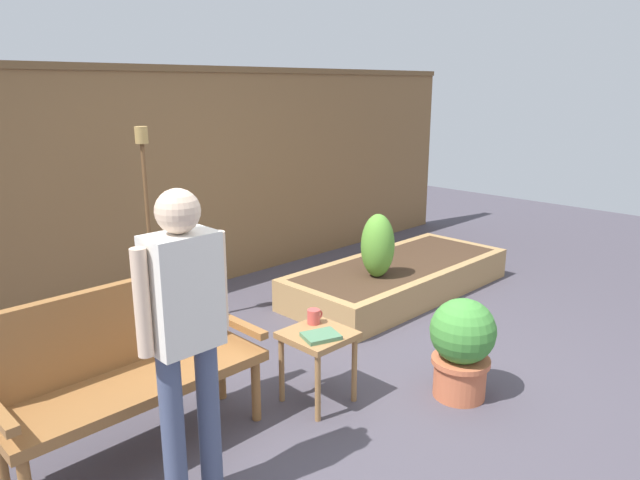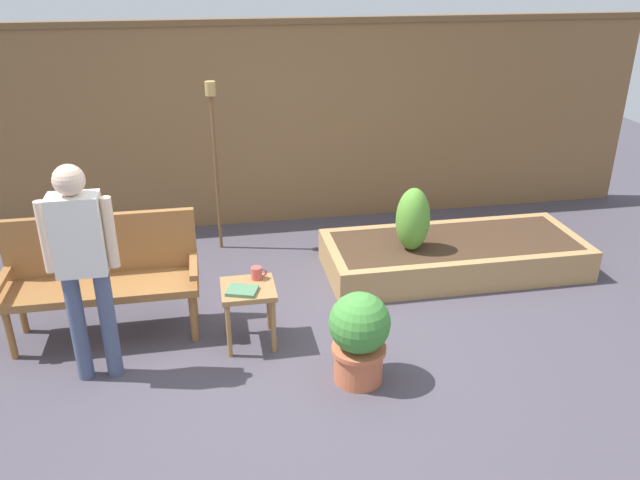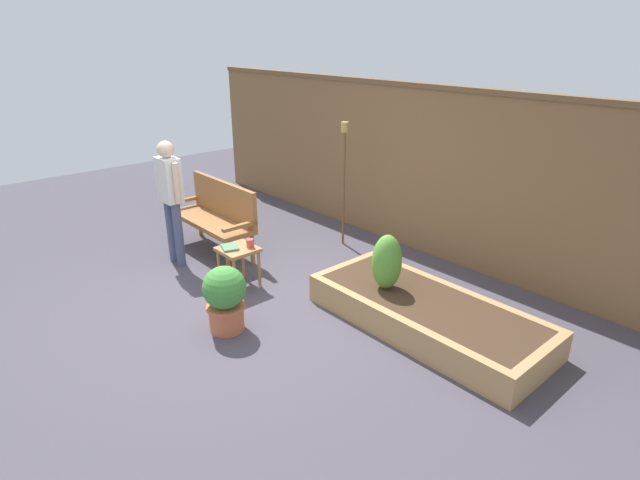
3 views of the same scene
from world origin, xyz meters
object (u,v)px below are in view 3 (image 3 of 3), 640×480
at_px(side_table, 238,255).
at_px(cup_on_table, 250,243).
at_px(book_on_table, 230,247).
at_px(potted_boxwood, 225,296).
at_px(tiki_torch, 344,162).
at_px(garden_bench, 217,212).
at_px(shrub_near_bench, 387,262).
at_px(person_by_bench, 170,192).

bearing_deg(side_table, cup_on_table, 55.69).
height_order(side_table, book_on_table, book_on_table).
relative_size(cup_on_table, potted_boxwood, 0.18).
distance_m(book_on_table, tiki_torch, 1.98).
xyz_separation_m(garden_bench, tiki_torch, (0.93, 1.41, 0.61)).
height_order(side_table, potted_boxwood, potted_boxwood).
distance_m(cup_on_table, book_on_table, 0.23).
height_order(cup_on_table, shrub_near_bench, shrub_near_bench).
relative_size(potted_boxwood, tiki_torch, 0.40).
height_order(garden_bench, side_table, garden_bench).
bearing_deg(cup_on_table, shrub_near_bench, 24.68).
bearing_deg(potted_boxwood, shrub_near_bench, 59.37).
distance_m(garden_bench, shrub_near_bench, 2.64).
relative_size(book_on_table, potted_boxwood, 0.32).
xyz_separation_m(cup_on_table, shrub_near_bench, (1.45, 0.67, 0.06)).
distance_m(garden_bench, side_table, 1.16).
bearing_deg(shrub_near_bench, garden_bench, -171.36).
distance_m(book_on_table, potted_boxwood, 0.93).
relative_size(book_on_table, tiki_torch, 0.13).
relative_size(tiki_torch, person_by_bench, 1.07).
xyz_separation_m(potted_boxwood, tiki_torch, (-0.85, 2.41, 0.79)).
height_order(cup_on_table, tiki_torch, tiki_torch).
relative_size(garden_bench, tiki_torch, 0.86).
distance_m(cup_on_table, tiki_torch, 1.80).
bearing_deg(tiki_torch, shrub_near_bench, -31.12).
relative_size(side_table, book_on_table, 2.24).
height_order(garden_bench, tiki_torch, tiki_torch).
relative_size(cup_on_table, shrub_near_bench, 0.21).
relative_size(book_on_table, person_by_bench, 0.14).
bearing_deg(potted_boxwood, tiki_torch, 109.43).
bearing_deg(garden_bench, side_table, -19.70).
bearing_deg(cup_on_table, potted_boxwood, -49.51).
bearing_deg(shrub_near_bench, person_by_bench, -158.78).
distance_m(side_table, book_on_table, 0.13).
distance_m(garden_bench, cup_on_table, 1.19).
distance_m(garden_bench, potted_boxwood, 2.05).
height_order(cup_on_table, book_on_table, cup_on_table).
bearing_deg(garden_bench, book_on_table, -24.04).
bearing_deg(tiki_torch, book_on_table, -86.98).
height_order(garden_bench, shrub_near_bench, garden_bench).
height_order(side_table, cup_on_table, cup_on_table).
height_order(side_table, tiki_torch, tiki_torch).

